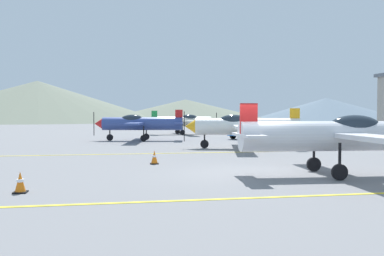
{
  "coord_description": "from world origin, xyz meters",
  "views": [
    {
      "loc": [
        -4.38,
        -14.0,
        2.16
      ],
      "look_at": [
        0.5,
        14.0,
        1.2
      ],
      "focal_mm": 37.96,
      "sensor_mm": 36.0,
      "label": 1
    }
  ],
  "objects_px": {
    "airplane_near": "(339,135)",
    "traffic_cone_side": "(20,182)",
    "airplane_mid": "(243,126)",
    "traffic_cone_front": "(154,157)",
    "car_sedan": "(251,129)",
    "airplane_far": "(139,123)",
    "airplane_back": "(184,121)"
  },
  "relations": [
    {
      "from": "airplane_far",
      "to": "car_sedan",
      "type": "distance_m",
      "value": 9.88
    },
    {
      "from": "traffic_cone_front",
      "to": "traffic_cone_side",
      "type": "xyz_separation_m",
      "value": [
        -4.15,
        -5.85,
        0.0
      ]
    },
    {
      "from": "airplane_mid",
      "to": "traffic_cone_side",
      "type": "height_order",
      "value": "airplane_mid"
    },
    {
      "from": "airplane_mid",
      "to": "traffic_cone_side",
      "type": "xyz_separation_m",
      "value": [
        -10.3,
        -12.94,
        -1.14
      ]
    },
    {
      "from": "traffic_cone_front",
      "to": "airplane_mid",
      "type": "bearing_deg",
      "value": 49.12
    },
    {
      "from": "airplane_mid",
      "to": "car_sedan",
      "type": "relative_size",
      "value": 1.84
    },
    {
      "from": "airplane_near",
      "to": "traffic_cone_side",
      "type": "xyz_separation_m",
      "value": [
        -10.32,
        -1.46,
        -1.14
      ]
    },
    {
      "from": "airplane_far",
      "to": "traffic_cone_front",
      "type": "xyz_separation_m",
      "value": [
        -0.03,
        -15.86,
        -1.14
      ]
    },
    {
      "from": "airplane_near",
      "to": "airplane_mid",
      "type": "height_order",
      "value": "same"
    },
    {
      "from": "airplane_mid",
      "to": "airplane_back",
      "type": "height_order",
      "value": "same"
    },
    {
      "from": "airplane_mid",
      "to": "traffic_cone_side",
      "type": "bearing_deg",
      "value": -128.5
    },
    {
      "from": "airplane_far",
      "to": "airplane_near",
      "type": "bearing_deg",
      "value": -73.14
    },
    {
      "from": "airplane_mid",
      "to": "airplane_back",
      "type": "relative_size",
      "value": 0.99
    },
    {
      "from": "car_sedan",
      "to": "traffic_cone_side",
      "type": "relative_size",
      "value": 7.8
    },
    {
      "from": "airplane_far",
      "to": "traffic_cone_front",
      "type": "height_order",
      "value": "airplane_far"
    },
    {
      "from": "traffic_cone_front",
      "to": "traffic_cone_side",
      "type": "distance_m",
      "value": 7.17
    },
    {
      "from": "airplane_near",
      "to": "traffic_cone_side",
      "type": "bearing_deg",
      "value": -171.96
    },
    {
      "from": "traffic_cone_front",
      "to": "traffic_cone_side",
      "type": "bearing_deg",
      "value": -125.38
    },
    {
      "from": "airplane_near",
      "to": "traffic_cone_front",
      "type": "height_order",
      "value": "airplane_near"
    },
    {
      "from": "airplane_near",
      "to": "airplane_far",
      "type": "relative_size",
      "value": 1.0
    },
    {
      "from": "airplane_mid",
      "to": "airplane_back",
      "type": "bearing_deg",
      "value": 92.71
    },
    {
      "from": "car_sedan",
      "to": "traffic_cone_front",
      "type": "xyz_separation_m",
      "value": [
        -9.86,
        -16.66,
        -0.56
      ]
    },
    {
      "from": "traffic_cone_front",
      "to": "traffic_cone_side",
      "type": "height_order",
      "value": "same"
    },
    {
      "from": "traffic_cone_front",
      "to": "airplane_far",
      "type": "bearing_deg",
      "value": 89.89
    },
    {
      "from": "airplane_back",
      "to": "airplane_far",
      "type": "bearing_deg",
      "value": -118.3
    },
    {
      "from": "car_sedan",
      "to": "traffic_cone_side",
      "type": "distance_m",
      "value": 26.52
    },
    {
      "from": "airplane_mid",
      "to": "traffic_cone_front",
      "type": "distance_m",
      "value": 9.45
    },
    {
      "from": "car_sedan",
      "to": "traffic_cone_side",
      "type": "height_order",
      "value": "car_sedan"
    },
    {
      "from": "traffic_cone_front",
      "to": "airplane_back",
      "type": "bearing_deg",
      "value": 78.37
    },
    {
      "from": "airplane_mid",
      "to": "airplane_far",
      "type": "relative_size",
      "value": 0.99
    },
    {
      "from": "airplane_far",
      "to": "traffic_cone_side",
      "type": "bearing_deg",
      "value": -100.91
    },
    {
      "from": "airplane_near",
      "to": "car_sedan",
      "type": "xyz_separation_m",
      "value": [
        3.69,
        21.05,
        -0.59
      ]
    }
  ]
}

